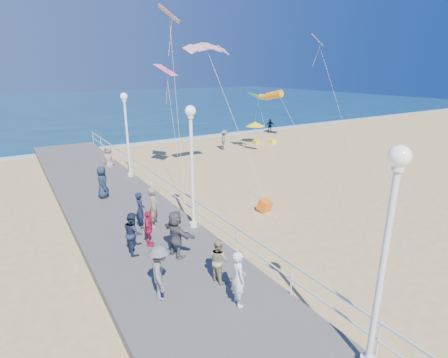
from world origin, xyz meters
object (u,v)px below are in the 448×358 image
spectator_0 (140,210)px  spectator_1 (219,260)px  woman_holding_toddler (238,278)px  beach_umbrella (255,124)px  lamp_post_far (126,126)px  spectator_6 (154,207)px  spectator_5 (176,234)px  lamp_post_mid (192,155)px  spectator_7 (133,233)px  toddler_held (240,263)px  spectator_3 (149,229)px  lamp_post_near (386,241)px  beach_walker_a (224,140)px  beach_chair_left (256,142)px  beach_chair_right (273,141)px  spectator_2 (160,272)px  beach_walker_b (270,126)px  box_kite (265,207)px  spectator_4 (102,182)px  beach_walker_c (109,159)px

spectator_0 → spectator_1: size_ratio=1.11×
woman_holding_toddler → beach_umbrella: 25.72m
lamp_post_far → spectator_6: 8.54m
spectator_5 → lamp_post_mid: bearing=-54.2°
spectator_1 → spectator_7: 3.72m
spectator_6 → woman_holding_toddler: bearing=-144.5°
toddler_held → spectator_3: 4.85m
lamp_post_near → beach_walker_a: lamp_post_near is taller
beach_chair_left → beach_chair_right: (1.57, -0.58, 0.00)m
spectator_2 → spectator_1: bearing=-75.2°
lamp_post_mid → beach_walker_b: (19.44, 18.53, -2.84)m
spectator_0 → spectator_1: (0.81, -5.29, -0.08)m
box_kite → beach_chair_left: size_ratio=1.09×
spectator_4 → beach_walker_b: (21.92, 12.67, -0.46)m
spectator_4 → beach_chair_left: (16.78, 8.43, -1.08)m
spectator_3 → beach_walker_c: 13.05m
lamp_post_near → spectator_3: (-2.30, 8.34, -2.53)m
lamp_post_far → spectator_1: size_ratio=3.60×
spectator_5 → beach_walker_b: spectator_5 is taller
beach_chair_right → lamp_post_mid: bearing=-139.2°
spectator_2 → box_kite: bearing=-41.8°
toddler_held → beach_umbrella: bearing=-24.2°
spectator_2 → beach_walker_b: (22.61, 22.56, -0.48)m
lamp_post_far → beach_walker_b: 21.84m
toddler_held → spectator_6: 6.29m
beach_chair_left → lamp_post_far: bearing=-159.7°
spectator_2 → beach_walker_c: (2.65, 16.30, -0.37)m
toddler_held → beach_chair_left: size_ratio=1.42×
spectator_1 → beach_chair_right: (17.07, 17.84, -0.94)m
lamp_post_mid → beach_chair_left: 20.51m
spectator_0 → beach_umbrella: size_ratio=0.77×
lamp_post_near → spectator_7: 9.00m
box_kite → beach_umbrella: 17.74m
woman_holding_toddler → spectator_0: bearing=19.4°
spectator_0 → beach_walker_c: (1.47, 11.12, -0.30)m
beach_walker_a → lamp_post_mid: bearing=176.7°
spectator_2 → spectator_5: (1.46, 2.07, 0.01)m
woman_holding_toddler → spectator_4: (-1.14, 11.36, 0.01)m
lamp_post_far → spectator_7: (-2.98, -9.87, -2.44)m
spectator_2 → spectator_4: size_ratio=1.01×
spectator_1 → beach_walker_a: bearing=-42.6°
lamp_post_near → spectator_3: lamp_post_near is taller
spectator_3 → beach_walker_c: spectator_3 is taller
spectator_1 → beach_chair_left: spectator_1 is taller
toddler_held → lamp_post_far: bearing=9.0°
lamp_post_mid → beach_walker_c: 12.59m
lamp_post_mid → toddler_held: size_ratio=6.81×
toddler_held → beach_chair_right: 25.62m
toddler_held → beach_umbrella: (15.65, 20.13, 0.27)m
spectator_5 → spectator_3: bearing=11.3°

